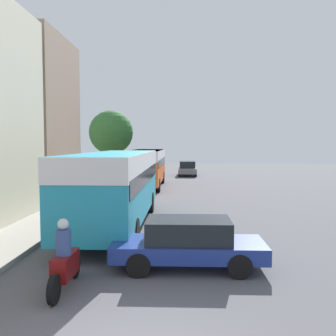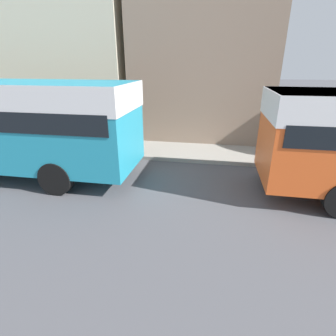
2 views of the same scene
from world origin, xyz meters
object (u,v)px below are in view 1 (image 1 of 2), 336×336
bus_following (147,163)px  pedestrian_walking_away (102,176)px  car_far_curb (187,168)px  pedestrian_near_curb (113,176)px  car_crossing (188,242)px  bus_lead (117,179)px  motorcycle_behind_lead (65,262)px

bus_following → pedestrian_walking_away: 4.01m
car_far_curb → pedestrian_near_curb: bearing=-117.1°
car_crossing → pedestrian_near_curb: (-5.55, 18.50, 0.24)m
pedestrian_walking_away → bus_lead: bearing=-74.7°
car_crossing → bus_lead: bearing=29.2°
car_far_curb → pedestrian_walking_away: (-6.46, -13.26, 0.29)m
car_crossing → pedestrian_walking_away: (-6.08, 16.80, 0.38)m
bus_following → car_crossing: bus_following is taller
bus_following → motorcycle_behind_lead: (0.06, -20.95, -1.24)m
bus_following → pedestrian_walking_away: bus_following is taller
bus_lead → car_far_curb: 25.10m
motorcycle_behind_lead → bus_following: bearing=90.2°
motorcycle_behind_lead → pedestrian_near_curb: (-2.61, 20.21, 0.28)m
bus_following → pedestrian_walking_away: (-3.08, -2.43, -0.82)m
car_crossing → car_far_curb: size_ratio=0.92×
car_crossing → car_far_curb: (0.38, 30.06, 0.08)m
bus_lead → car_far_curb: bearing=82.5°
car_crossing → bus_following: bearing=8.9°
bus_lead → motorcycle_behind_lead: size_ratio=4.73×
bus_following → car_far_curb: (3.38, 10.83, -1.11)m
pedestrian_walking_away → pedestrian_near_curb: bearing=72.7°
bus_following → pedestrian_near_curb: (-2.55, -0.74, -0.96)m
bus_lead → pedestrian_near_curb: (-2.64, 13.28, -1.04)m
motorcycle_behind_lead → car_far_curb: (3.32, 31.78, 0.13)m
motorcycle_behind_lead → car_crossing: size_ratio=0.53×
car_crossing → pedestrian_walking_away: bearing=19.9°
pedestrian_walking_away → car_far_curb: bearing=64.0°
bus_lead → pedestrian_near_curb: 13.59m
pedestrian_walking_away → motorcycle_behind_lead: bearing=-80.4°
car_far_curb → motorcycle_behind_lead: bearing=-96.0°
bus_lead → car_far_curb: bus_lead is taller
car_crossing → motorcycle_behind_lead: bearing=120.3°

